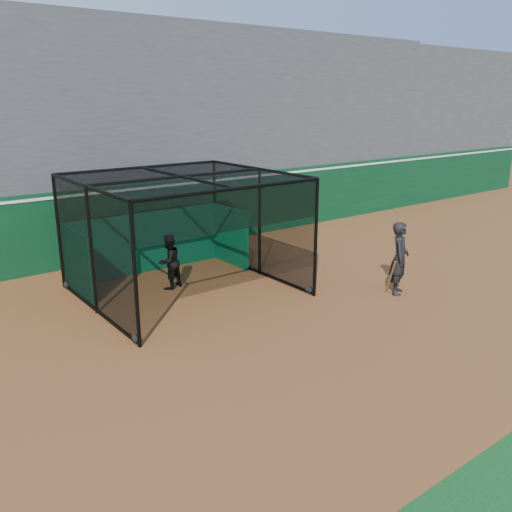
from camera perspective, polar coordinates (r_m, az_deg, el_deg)
ground at (r=12.53m, az=3.13°, el=-8.75°), size 120.00×120.00×0.00m
outfield_wall at (r=19.06m, az=-13.63°, el=3.70°), size 50.00×0.50×2.50m
grandstand at (r=22.16m, az=-18.32°, el=13.40°), size 50.00×7.85×8.95m
batting_cage at (r=15.12m, az=-7.59°, el=2.12°), size 5.37×5.05×3.27m
batter at (r=15.69m, az=-9.15°, el=-0.59°), size 0.92×0.82×1.59m
on_deck_player at (r=15.54m, az=14.87°, el=-0.23°), size 0.89×0.83×2.05m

